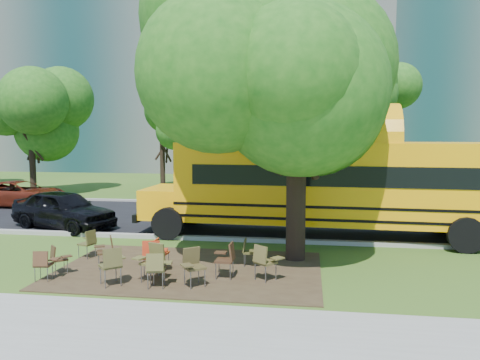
% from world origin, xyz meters
% --- Properties ---
extents(ground, '(160.00, 160.00, 0.00)m').
position_xyz_m(ground, '(0.00, 0.00, 0.00)').
color(ground, '#32561B').
rests_on(ground, ground).
extents(sidewalk, '(60.00, 4.00, 0.04)m').
position_xyz_m(sidewalk, '(0.00, -5.00, 0.02)').
color(sidewalk, gray).
rests_on(sidewalk, ground).
extents(dirt_patch, '(7.00, 4.50, 0.03)m').
position_xyz_m(dirt_patch, '(1.00, -0.50, 0.01)').
color(dirt_patch, '#382819').
rests_on(dirt_patch, ground).
extents(asphalt_road, '(80.00, 8.00, 0.04)m').
position_xyz_m(asphalt_road, '(0.00, 7.00, 0.02)').
color(asphalt_road, black).
rests_on(asphalt_road, ground).
extents(kerb_near, '(80.00, 0.25, 0.14)m').
position_xyz_m(kerb_near, '(0.00, 3.00, 0.07)').
color(kerb_near, gray).
rests_on(kerb_near, ground).
extents(kerb_far, '(80.00, 0.25, 0.14)m').
position_xyz_m(kerb_far, '(0.00, 11.10, 0.07)').
color(kerb_far, gray).
rests_on(kerb_far, ground).
extents(building_main, '(38.00, 16.00, 22.00)m').
position_xyz_m(building_main, '(-8.00, 36.00, 11.00)').
color(building_main, slate).
rests_on(building_main, ground).
extents(bg_tree_0, '(5.20, 5.20, 7.18)m').
position_xyz_m(bg_tree_0, '(-12.00, 13.00, 4.57)').
color(bg_tree_0, black).
rests_on(bg_tree_0, ground).
extents(bg_tree_2, '(4.80, 4.80, 6.62)m').
position_xyz_m(bg_tree_2, '(-5.00, 16.00, 4.21)').
color(bg_tree_2, black).
rests_on(bg_tree_2, ground).
extents(bg_tree_3, '(5.60, 5.60, 7.84)m').
position_xyz_m(bg_tree_3, '(8.00, 14.00, 5.03)').
color(bg_tree_3, black).
rests_on(bg_tree_3, ground).
extents(main_tree, '(7.20, 7.20, 9.21)m').
position_xyz_m(main_tree, '(3.79, 0.95, 5.59)').
color(main_tree, black).
rests_on(main_tree, ground).
extents(school_bus, '(13.84, 3.64, 3.35)m').
position_xyz_m(school_bus, '(5.65, 4.06, 1.94)').
color(school_bus, '#FFA708').
rests_on(school_bus, ground).
extents(chair_0, '(0.53, 0.53, 0.80)m').
position_xyz_m(chair_0, '(-2.33, -1.98, 0.49)').
color(chair_0, '#4D2F1B').
rests_on(chair_0, ground).
extents(chair_1, '(0.66, 0.52, 0.77)m').
position_xyz_m(chair_1, '(-2.28, -1.39, 0.48)').
color(chair_1, '#402816').
rests_on(chair_1, ground).
extents(chair_2, '(0.66, 0.83, 0.97)m').
position_xyz_m(chair_2, '(-0.49, -2.08, 0.60)').
color(chair_2, '#4C4621').
rests_on(chair_2, ground).
extents(chair_3, '(0.76, 0.60, 0.97)m').
position_xyz_m(chair_3, '(0.36, -1.61, 0.60)').
color(chair_3, brown).
rests_on(chair_3, ground).
extents(chair_4, '(0.60, 0.60, 0.88)m').
position_xyz_m(chair_4, '(0.63, -2.08, 0.55)').
color(chair_4, brown).
rests_on(chair_4, ground).
extents(chair_5, '(0.63, 0.80, 0.94)m').
position_xyz_m(chair_5, '(1.42, -1.81, 0.58)').
color(chair_5, '#4B4020').
rests_on(chair_5, ground).
extents(chair_6, '(0.55, 0.62, 0.94)m').
position_xyz_m(chair_6, '(2.13, -1.10, 0.58)').
color(chair_6, '#3E2616').
rests_on(chair_6, ground).
extents(chair_7, '(0.80, 0.63, 0.94)m').
position_xyz_m(chair_7, '(3.10, -1.20, 0.58)').
color(chair_7, brown).
rests_on(chair_7, ground).
extents(chair_8, '(0.52, 0.66, 0.85)m').
position_xyz_m(chair_8, '(-2.23, 0.23, 0.52)').
color(chair_8, '#4B4820').
rests_on(chair_8, ground).
extents(chair_9, '(0.71, 0.60, 0.88)m').
position_xyz_m(chair_9, '(-1.26, -0.65, 0.55)').
color(chair_9, '#3C2815').
rests_on(chair_9, ground).
extents(chair_10, '(0.47, 0.53, 0.79)m').
position_xyz_m(chair_10, '(0.13, -0.42, 0.49)').
color(chair_10, '#CC4215').
rests_on(chair_10, ground).
extents(chair_11, '(0.64, 0.67, 0.95)m').
position_xyz_m(chair_11, '(0.20, -1.11, 0.59)').
color(chair_11, '#AF2D12').
rests_on(chair_11, ground).
extents(chair_12, '(0.46, 0.50, 0.78)m').
position_xyz_m(chair_12, '(2.54, 0.05, 0.48)').
color(chair_12, '#47431E').
rests_on(chair_12, ground).
extents(black_car, '(4.73, 3.17, 1.49)m').
position_xyz_m(black_car, '(-5.17, 4.13, 0.75)').
color(black_car, black).
rests_on(black_car, ground).
extents(bg_car_red, '(4.71, 2.26, 1.29)m').
position_xyz_m(bg_car_red, '(-10.06, 8.79, 0.65)').
color(bg_car_red, '#50180D').
rests_on(bg_car_red, ground).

